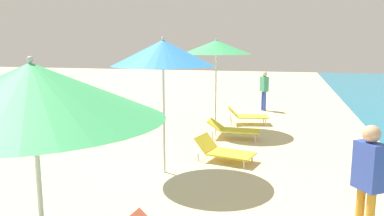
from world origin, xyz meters
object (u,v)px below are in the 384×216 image
at_px(umbrella_third, 163,53).
at_px(umbrella_second, 32,92).
at_px(lounger_farthest_inland, 233,129).
at_px(lounger_farthest_shoreside, 247,115).
at_px(person_walking_far, 264,87).
at_px(lounger_third_shoreside, 223,151).
at_px(umbrella_farthest, 216,47).
at_px(person_walking_near, 368,175).

bearing_deg(umbrella_third, umbrella_second, -87.70).
distance_m(umbrella_third, lounger_farthest_inland, 4.03).
bearing_deg(lounger_farthest_shoreside, person_walking_far, 70.93).
height_order(lounger_third_shoreside, umbrella_farthest, umbrella_farthest).
xyz_separation_m(lounger_farthest_shoreside, lounger_farthest_inland, (-0.14, -2.14, -0.02)).
relative_size(umbrella_third, lounger_farthest_inland, 1.89).
height_order(umbrella_farthest, lounger_farthest_inland, umbrella_farthest).
distance_m(umbrella_third, person_walking_far, 8.49).
distance_m(umbrella_third, lounger_farthest_shoreside, 5.90).
relative_size(umbrella_second, lounger_third_shoreside, 1.79).
height_order(umbrella_farthest, person_walking_near, umbrella_farthest).
relative_size(lounger_third_shoreside, lounger_farthest_inland, 0.96).
xyz_separation_m(umbrella_third, lounger_third_shoreside, (1.07, 1.09, -2.26)).
bearing_deg(lounger_farthest_shoreside, umbrella_third, -113.43).
height_order(lounger_third_shoreside, lounger_farthest_shoreside, lounger_farthest_shoreside).
xyz_separation_m(lounger_third_shoreside, person_walking_near, (2.46, -3.25, 0.77)).
distance_m(umbrella_farthest, person_walking_near, 7.35).
bearing_deg(umbrella_third, lounger_farthest_inland, 73.33).
relative_size(lounger_third_shoreside, person_walking_far, 0.88).
bearing_deg(lounger_third_shoreside, lounger_farthest_inland, 105.69).
xyz_separation_m(lounger_third_shoreside, umbrella_farthest, (-0.83, 3.13, 2.36)).
bearing_deg(umbrella_third, umbrella_farthest, 86.64).
relative_size(umbrella_second, person_walking_near, 1.53).
bearing_deg(person_walking_far, lounger_farthest_shoreside, -131.50).
bearing_deg(umbrella_farthest, umbrella_third, -93.36).
bearing_deg(person_walking_far, umbrella_third, -134.35).
height_order(umbrella_second, person_walking_near, umbrella_second).
xyz_separation_m(umbrella_third, person_walking_near, (3.53, -2.16, -1.49)).
xyz_separation_m(umbrella_second, lounger_farthest_inland, (0.80, 7.40, -1.95)).
relative_size(umbrella_second, umbrella_third, 0.91).
bearing_deg(umbrella_second, lounger_third_shoreside, 80.23).
height_order(lounger_third_shoreside, lounger_farthest_inland, lounger_third_shoreside).
bearing_deg(person_walking_far, person_walking_near, -112.97).
xyz_separation_m(umbrella_third, lounger_farthest_shoreside, (1.10, 5.36, -2.20)).
distance_m(umbrella_farthest, lounger_farthest_inland, 2.62).
bearing_deg(person_walking_near, lounger_third_shoreside, -88.56).
xyz_separation_m(umbrella_third, person_walking_far, (1.47, 8.22, -1.53)).
bearing_deg(umbrella_third, person_walking_far, 79.86).
bearing_deg(umbrella_third, person_walking_near, -31.49).
bearing_deg(person_walking_near, umbrella_second, -4.71).
relative_size(umbrella_second, lounger_farthest_shoreside, 1.75).
bearing_deg(person_walking_far, lounger_third_shoreside, -127.39).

